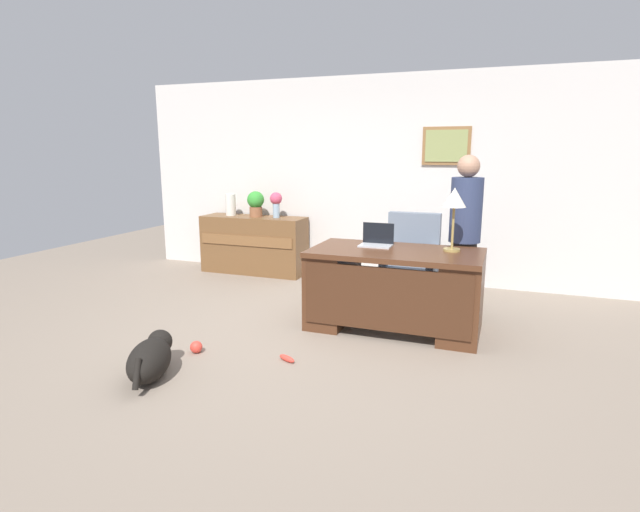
# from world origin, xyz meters

# --- Properties ---
(ground_plane) EXTENTS (12.00, 12.00, 0.00)m
(ground_plane) POSITION_xyz_m (0.00, 0.00, 0.00)
(ground_plane) COLOR gray
(back_wall) EXTENTS (7.00, 0.16, 2.70)m
(back_wall) POSITION_xyz_m (0.00, 2.60, 1.35)
(back_wall) COLOR silver
(back_wall) RESTS_ON ground_plane
(desk) EXTENTS (1.64, 0.88, 0.79)m
(desk) POSITION_xyz_m (0.67, 0.62, 0.42)
(desk) COLOR #4C2B19
(desk) RESTS_ON ground_plane
(credenza) EXTENTS (1.51, 0.50, 0.81)m
(credenza) POSITION_xyz_m (-1.73, 2.25, 0.41)
(credenza) COLOR brown
(credenza) RESTS_ON ground_plane
(armchair) EXTENTS (0.60, 0.59, 1.03)m
(armchair) POSITION_xyz_m (0.65, 1.58, 0.47)
(armchair) COLOR slate
(armchair) RESTS_ON ground_plane
(person_standing) EXTENTS (0.32, 0.32, 1.69)m
(person_standing) POSITION_xyz_m (1.25, 1.22, 0.87)
(person_standing) COLOR #262323
(person_standing) RESTS_ON ground_plane
(dog_lying) EXTENTS (0.49, 0.71, 0.30)m
(dog_lying) POSITION_xyz_m (-0.86, -1.11, 0.16)
(dog_lying) COLOR black
(dog_lying) RESTS_ON ground_plane
(laptop) EXTENTS (0.32, 0.22, 0.22)m
(laptop) POSITION_xyz_m (0.43, 0.81, 0.84)
(laptop) COLOR #B2B5BA
(laptop) RESTS_ON desk
(desk_lamp) EXTENTS (0.22, 0.22, 0.60)m
(desk_lamp) POSITION_xyz_m (1.17, 0.79, 1.26)
(desk_lamp) COLOR #9E8447
(desk_lamp) RESTS_ON desk
(vase_with_flowers) EXTENTS (0.17, 0.17, 0.35)m
(vase_with_flowers) POSITION_xyz_m (-1.37, 2.25, 1.04)
(vase_with_flowers) COLOR #8FACC3
(vase_with_flowers) RESTS_ON credenza
(vase_empty) EXTENTS (0.15, 0.15, 0.31)m
(vase_empty) POSITION_xyz_m (-2.09, 2.25, 0.97)
(vase_empty) COLOR silver
(vase_empty) RESTS_ON credenza
(potted_plant) EXTENTS (0.24, 0.24, 0.36)m
(potted_plant) POSITION_xyz_m (-1.69, 2.25, 1.01)
(potted_plant) COLOR brown
(potted_plant) RESTS_ON credenza
(dog_toy_ball) EXTENTS (0.11, 0.11, 0.11)m
(dog_toy_ball) POSITION_xyz_m (-0.81, -0.59, 0.05)
(dog_toy_ball) COLOR #E53F33
(dog_toy_ball) RESTS_ON ground_plane
(dog_toy_bone) EXTENTS (0.18, 0.12, 0.05)m
(dog_toy_bone) POSITION_xyz_m (0.01, -0.47, 0.03)
(dog_toy_bone) COLOR #E53F33
(dog_toy_bone) RESTS_ON ground_plane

